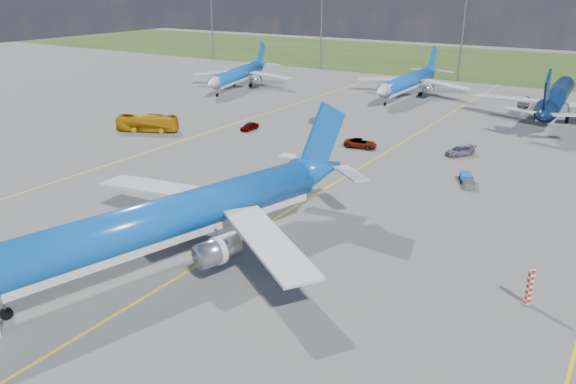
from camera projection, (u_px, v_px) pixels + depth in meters
The scene contains 15 objects.
ground at pixel (205, 261), 50.69m from camera, with size 400.00×400.00×0.00m, color #595956.
grass_strip at pixel (530, 66), 169.18m from camera, with size 400.00×80.00×0.01m, color #2D4719.
taxiway_lines at pixel (346, 177), 72.49m from camera, with size 60.25×160.00×0.02m.
floodlight_masts at pixel (550, 34), 128.15m from camera, with size 202.20×0.50×22.70m.
warning_post at pixel (530, 287), 43.40m from camera, with size 0.50×0.50×3.00m, color red.
bg_jet_nw at pixel (238, 88), 133.86m from camera, with size 26.71×35.05×9.18m, color blue, non-canonical shape.
bg_jet_nnw at pixel (407, 97), 123.61m from camera, with size 27.23×35.74×9.36m, color blue, non-canonical shape.
bg_jet_n at pixel (553, 118), 104.36m from camera, with size 31.65×41.55×10.88m, color #07193F, non-canonical shape.
main_airliner at pixel (176, 258), 51.21m from camera, with size 33.48×43.94×11.51m, color blue, non-canonical shape.
apron_bus at pixel (147, 123), 94.25m from camera, with size 2.40×10.27×2.86m, color orange.
service_car_a at pixel (249, 126), 95.33m from camera, with size 1.57×3.90×1.33m, color #999999.
service_car_b at pixel (361, 143), 85.17m from camera, with size 2.30×4.99×1.39m, color #999999.
service_car_c at pixel (460, 151), 81.44m from camera, with size 1.90×4.68×1.36m, color #999999.
baggage_tug_w at pixel (467, 180), 69.89m from camera, with size 3.00×4.84×1.06m.
baggage_tug_c at pixel (320, 119), 101.44m from camera, with size 1.89×5.05×1.11m.
Camera 1 is at (30.67, -34.16, 23.61)m, focal length 35.00 mm.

